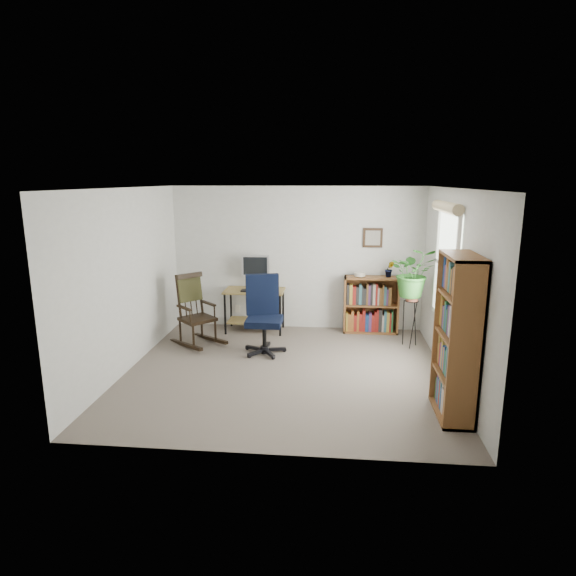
# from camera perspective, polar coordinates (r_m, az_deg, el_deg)

# --- Properties ---
(floor) EXTENTS (4.20, 4.00, 0.00)m
(floor) POSITION_cam_1_polar(r_m,az_deg,el_deg) (6.52, -0.34, -9.82)
(floor) COLOR slate
(floor) RESTS_ON ground
(ceiling) EXTENTS (4.20, 4.00, 0.00)m
(ceiling) POSITION_cam_1_polar(r_m,az_deg,el_deg) (6.02, -0.37, 11.77)
(ceiling) COLOR silver
(ceiling) RESTS_ON ground
(wall_back) EXTENTS (4.20, 0.00, 2.40)m
(wall_back) POSITION_cam_1_polar(r_m,az_deg,el_deg) (8.12, 1.08, 3.52)
(wall_back) COLOR silver
(wall_back) RESTS_ON ground
(wall_front) EXTENTS (4.20, 0.00, 2.40)m
(wall_front) POSITION_cam_1_polar(r_m,az_deg,el_deg) (4.24, -3.10, -5.15)
(wall_front) COLOR silver
(wall_front) RESTS_ON ground
(wall_left) EXTENTS (0.00, 4.00, 2.40)m
(wall_left) POSITION_cam_1_polar(r_m,az_deg,el_deg) (6.70, -18.52, 0.88)
(wall_left) COLOR silver
(wall_left) RESTS_ON ground
(wall_right) EXTENTS (0.00, 4.00, 2.40)m
(wall_right) POSITION_cam_1_polar(r_m,az_deg,el_deg) (6.31, 18.98, 0.13)
(wall_right) COLOR silver
(wall_right) RESTS_ON ground
(window) EXTENTS (0.12, 1.20, 1.50)m
(window) POSITION_cam_1_polar(r_m,az_deg,el_deg) (6.55, 18.18, 2.42)
(window) COLOR white
(window) RESTS_ON wall_right
(desk) EXTENTS (0.99, 0.54, 0.71)m
(desk) POSITION_cam_1_polar(r_m,az_deg,el_deg) (8.09, -3.96, -2.67)
(desk) COLOR olive
(desk) RESTS_ON floor
(monitor) EXTENTS (0.46, 0.16, 0.56)m
(monitor) POSITION_cam_1_polar(r_m,az_deg,el_deg) (8.08, -3.87, 1.94)
(monitor) COLOR #BCBCC1
(monitor) RESTS_ON desk
(keyboard) EXTENTS (0.40, 0.15, 0.02)m
(keyboard) POSITION_cam_1_polar(r_m,az_deg,el_deg) (7.88, -4.15, -0.32)
(keyboard) COLOR black
(keyboard) RESTS_ON desk
(office_chair) EXTENTS (0.77, 0.77, 1.16)m
(office_chair) POSITION_cam_1_polar(r_m,az_deg,el_deg) (6.99, -2.84, -3.22)
(office_chair) COLOR black
(office_chair) RESTS_ON floor
(rocking_chair) EXTENTS (1.09, 1.08, 1.12)m
(rocking_chair) POSITION_cam_1_polar(r_m,az_deg,el_deg) (7.50, -10.72, -2.51)
(rocking_chair) COLOR black
(rocking_chair) RESTS_ON floor
(low_bookshelf) EXTENTS (0.89, 0.30, 0.94)m
(low_bookshelf) POSITION_cam_1_polar(r_m,az_deg,el_deg) (8.10, 9.80, -1.97)
(low_bookshelf) COLOR brown
(low_bookshelf) RESTS_ON floor
(tall_bookshelf) EXTENTS (0.33, 0.77, 1.76)m
(tall_bookshelf) POSITION_cam_1_polar(r_m,az_deg,el_deg) (5.38, 19.36, -5.54)
(tall_bookshelf) COLOR brown
(tall_bookshelf) RESTS_ON floor
(plant_stand) EXTENTS (0.28, 0.28, 0.84)m
(plant_stand) POSITION_cam_1_polar(r_m,az_deg,el_deg) (7.55, 14.34, -3.67)
(plant_stand) COLOR black
(plant_stand) RESTS_ON floor
(spider_plant) EXTENTS (1.69, 1.88, 1.47)m
(spider_plant) POSITION_cam_1_polar(r_m,az_deg,el_deg) (7.32, 14.81, 4.55)
(spider_plant) COLOR #2A6925
(spider_plant) RESTS_ON plant_stand
(potted_plant_small) EXTENTS (0.13, 0.24, 0.11)m
(potted_plant_small) POSITION_cam_1_polar(r_m,az_deg,el_deg) (8.02, 11.93, 1.65)
(potted_plant_small) COLOR #2A6925
(potted_plant_small) RESTS_ON low_bookshelf
(framed_picture) EXTENTS (0.32, 0.04, 0.32)m
(framed_picture) POSITION_cam_1_polar(r_m,az_deg,el_deg) (8.04, 10.01, 5.87)
(framed_picture) COLOR black
(framed_picture) RESTS_ON wall_back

